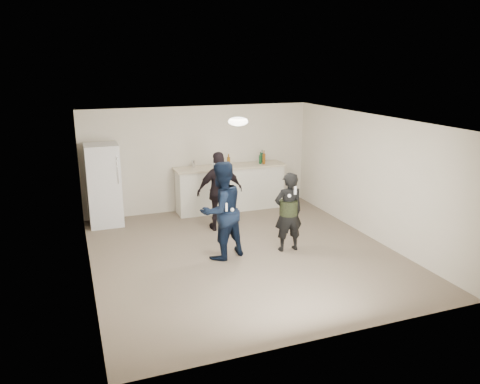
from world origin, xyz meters
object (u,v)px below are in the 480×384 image
object	(u,v)px
counter	(230,189)
spectator	(220,191)
shaker	(193,164)
man	(221,211)
woman	(288,212)
fridge	(104,185)

from	to	relation	value
counter	spectator	world-z (taller)	spectator
counter	shaker	size ratio (longest dim) A/B	15.29
man	spectator	size ratio (longest dim) A/B	1.06
woman	counter	bearing A→B (deg)	-83.81
fridge	spectator	bearing A→B (deg)	-27.19
woman	fridge	bearing A→B (deg)	-38.69
shaker	spectator	bearing A→B (deg)	-81.85
shaker	spectator	size ratio (longest dim) A/B	0.10
shaker	man	bearing A→B (deg)	-94.88
fridge	woman	bearing A→B (deg)	-41.18
fridge	shaker	world-z (taller)	fridge
counter	woman	size ratio (longest dim) A/B	1.70
man	spectator	distance (m)	1.51
fridge	man	bearing A→B (deg)	-54.95
counter	man	xyz separation A→B (m)	(-1.11, -2.69, 0.38)
shaker	woman	size ratio (longest dim) A/B	0.11
fridge	woman	xyz separation A→B (m)	(3.12, -2.73, -0.14)
man	counter	bearing A→B (deg)	-132.19
shaker	woman	bearing A→B (deg)	-70.50
counter	fridge	world-z (taller)	fridge
man	woman	distance (m)	1.30
shaker	man	size ratio (longest dim) A/B	0.09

